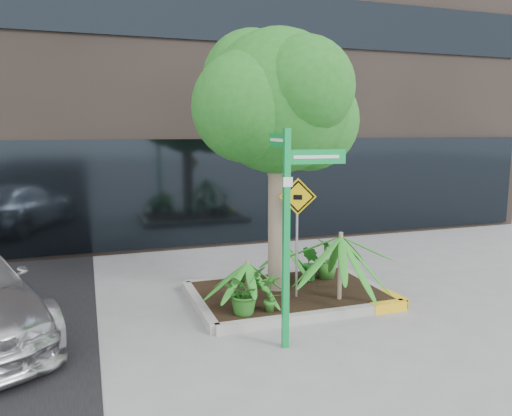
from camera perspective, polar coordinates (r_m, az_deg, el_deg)
name	(u,v)px	position (r m, az deg, el deg)	size (l,w,h in m)	color
ground	(284,306)	(8.55, 3.27, -11.07)	(80.00, 80.00, 0.00)	gray
planter	(291,293)	(8.84, 4.01, -9.70)	(3.35, 2.36, 0.15)	#9E9E99
tree	(278,102)	(8.51, 2.48, 12.00)	(3.09, 2.74, 4.63)	gray
palm_front	(341,237)	(8.23, 9.67, -3.25)	(1.27, 1.27, 1.41)	gray
palm_left	(247,263)	(7.93, -0.98, -6.27)	(0.84, 0.84, 0.93)	gray
palm_back	(287,248)	(9.16, 3.57, -4.61)	(0.76, 0.76, 0.85)	gray
shrub_a	(244,291)	(7.68, -1.40, -9.46)	(0.63, 0.63, 0.70)	#225F1B
shrub_b	(326,258)	(9.52, 8.04, -5.73)	(0.42, 0.42, 0.75)	#2C6A1F
shrub_c	(270,292)	(7.76, 1.66, -9.58)	(0.33, 0.33, 0.62)	#2E7524
shrub_d	(311,263)	(9.34, 6.26, -6.27)	(0.37, 0.37, 0.67)	#1C5F1B
street_sign_post	(289,214)	(6.59, 3.81, -0.74)	(0.87, 0.89, 2.94)	#0E9C42
cattle_sign	(297,217)	(8.28, 4.76, -1.01)	(0.57, 0.28, 1.99)	slate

